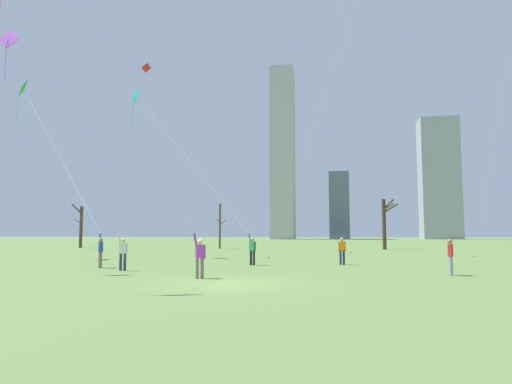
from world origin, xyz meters
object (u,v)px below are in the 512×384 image
object	(u,v)px
kite_flyer_midfield_center_green	(73,194)
bare_tree_center	(81,226)
kite_flyer_foreground_right_pink	(153,180)
distant_kite_drifting_right_red	(144,86)
kite_flyer_midfield_right_purple	(101,211)
bystander_strolling_midfield	(450,255)
bystander_watching_nearby	(342,249)
distant_kite_low_near_trees_yellow	(344,23)
kite_flyer_far_back_teal	(215,200)
bare_tree_left_of_center	(220,225)
distant_kite_drifting_left_blue	(352,17)
bare_tree_right_of_center	(385,221)

from	to	relation	value
kite_flyer_midfield_center_green	bare_tree_center	distance (m)	33.09
kite_flyer_foreground_right_pink	bare_tree_center	size ratio (longest dim) A/B	2.36
kite_flyer_midfield_center_green	distant_kite_drifting_right_red	xyz separation A→B (m)	(-2.58, 15.83, 12.09)
kite_flyer_midfield_right_purple	bystander_strolling_midfield	xyz separation A→B (m)	(16.60, 0.28, -2.07)
kite_flyer_midfield_center_green	bare_tree_center	size ratio (longest dim) A/B	2.44
kite_flyer_midfield_right_purple	bystander_watching_nearby	distance (m)	13.79
distant_kite_low_near_trees_yellow	bare_tree_center	xyz separation A→B (m)	(-33.15, 14.51, -17.62)
kite_flyer_foreground_right_pink	bystander_strolling_midfield	xyz separation A→B (m)	(12.28, 4.21, -3.10)
kite_flyer_far_back_teal	bare_tree_left_of_center	distance (m)	26.72
kite_flyer_midfield_center_green	distant_kite_drifting_left_blue	xyz separation A→B (m)	(17.13, 8.34, 13.86)
kite_flyer_midfield_right_purple	kite_flyer_foreground_right_pink	bearing A→B (deg)	-42.31
kite_flyer_foreground_right_pink	kite_flyer_midfield_right_purple	bearing A→B (deg)	137.69
kite_flyer_foreground_right_pink	distant_kite_drifting_right_red	xyz separation A→B (m)	(-10.81, 23.64, 12.34)
kite_flyer_midfield_right_purple	bare_tree_right_of_center	distance (m)	37.16
kite_flyer_midfield_center_green	bare_tree_right_of_center	size ratio (longest dim) A/B	2.32
distant_kite_drifting_left_blue	bare_tree_left_of_center	xyz separation A→B (m)	(-15.17, 20.75, -15.27)
kite_flyer_midfield_right_purple	kite_flyer_far_back_teal	bearing A→B (deg)	59.60
distant_kite_low_near_trees_yellow	distant_kite_drifting_left_blue	bearing A→B (deg)	-86.63
bare_tree_left_of_center	bystander_watching_nearby	bearing A→B (deg)	-62.23
kite_flyer_midfield_center_green	bystander_watching_nearby	bearing A→B (deg)	8.96
kite_flyer_foreground_right_pink	bystander_strolling_midfield	bearing A→B (deg)	18.91
kite_flyer_midfield_right_purple	kite_flyer_foreground_right_pink	xyz separation A→B (m)	(4.31, -3.93, 1.03)
kite_flyer_midfield_right_purple	distant_kite_low_near_trees_yellow	bearing A→B (deg)	54.61
bystander_watching_nearby	distant_kite_low_near_trees_yellow	distance (m)	22.81
kite_flyer_foreground_right_pink	bare_tree_left_of_center	size ratio (longest dim) A/B	2.41
kite_flyer_foreground_right_pink	bare_tree_center	xyz separation A→B (m)	(-24.60, 36.54, -1.16)
bystander_watching_nearby	bare_tree_left_of_center	world-z (taller)	bare_tree_left_of_center
kite_flyer_far_back_teal	kite_flyer_foreground_right_pink	size ratio (longest dim) A/B	1.03
bare_tree_right_of_center	bare_tree_center	size ratio (longest dim) A/B	1.05
kite_flyer_midfield_center_green	bare_tree_left_of_center	xyz separation A→B (m)	(1.96, 29.08, -1.41)
kite_flyer_midfield_right_purple	distant_kite_low_near_trees_yellow	xyz separation A→B (m)	(12.86, 18.11, 17.49)
kite_flyer_midfield_right_purple	bare_tree_center	xyz separation A→B (m)	(-20.28, 32.62, -0.13)
kite_flyer_midfield_right_purple	distant_kite_drifting_left_blue	distance (m)	23.52
bare_tree_center	distant_kite_drifting_right_red	bearing A→B (deg)	-43.11
bare_tree_center	bystander_strolling_midfield	bearing A→B (deg)	-41.25
kite_flyer_foreground_right_pink	distant_kite_drifting_right_red	distance (m)	28.78
kite_flyer_foreground_right_pink	bystander_watching_nearby	world-z (taller)	kite_flyer_foreground_right_pink
kite_flyer_foreground_right_pink	kite_flyer_far_back_teal	bearing A→B (deg)	91.20
bystander_watching_nearby	bare_tree_right_of_center	bearing A→B (deg)	77.81
distant_kite_drifting_left_blue	distant_kite_drifting_right_red	size ratio (longest dim) A/B	1.15
bystander_strolling_midfield	bare_tree_center	size ratio (longest dim) A/B	0.29
kite_flyer_foreground_right_pink	bare_tree_right_of_center	bearing A→B (deg)	69.90
kite_flyer_midfield_center_green	bystander_strolling_midfield	bearing A→B (deg)	-9.97
bystander_strolling_midfield	distant_kite_drifting_right_red	world-z (taller)	distant_kite_drifting_right_red
kite_flyer_far_back_teal	distant_kite_drifting_right_red	xyz separation A→B (m)	(-10.59, 12.75, 12.37)
distant_kite_low_near_trees_yellow	distant_kite_drifting_left_blue	distance (m)	6.34
bystander_watching_nearby	distant_kite_drifting_left_blue	bearing A→B (deg)	78.57
kite_flyer_midfield_center_green	kite_flyer_midfield_right_purple	bearing A→B (deg)	-44.74
distant_kite_low_near_trees_yellow	bare_tree_left_of_center	xyz separation A→B (m)	(-14.82, 14.86, -17.62)
kite_flyer_midfield_center_green	distant_kite_drifting_right_red	bearing A→B (deg)	99.25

